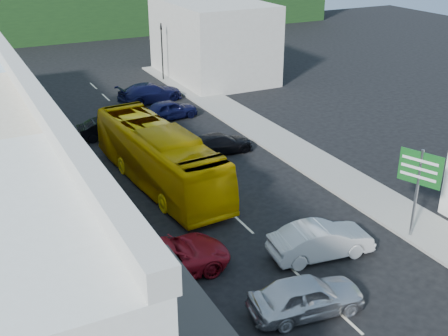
% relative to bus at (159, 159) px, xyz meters
% --- Properties ---
extents(ground, '(120.00, 120.00, 0.00)m').
position_rel_bus_xyz_m(ground, '(1.96, -10.10, -1.55)').
color(ground, black).
rests_on(ground, ground).
extents(sidewalk_left, '(3.00, 52.00, 0.15)m').
position_rel_bus_xyz_m(sidewalk_left, '(-5.54, -0.10, -1.48)').
color(sidewalk_left, gray).
rests_on(sidewalk_left, ground).
extents(sidewalk_right, '(3.00, 52.00, 0.15)m').
position_rel_bus_xyz_m(sidewalk_right, '(9.46, -0.10, -1.48)').
color(sidewalk_right, gray).
rests_on(sidewalk_right, ground).
extents(distant_block_right, '(8.00, 12.00, 7.00)m').
position_rel_bus_xyz_m(distant_block_right, '(12.96, 19.90, 1.95)').
color(distant_block_right, '#B7B2A8').
rests_on(distant_block_right, ground).
extents(bus, '(3.36, 11.75, 3.10)m').
position_rel_bus_xyz_m(bus, '(0.00, 0.00, 0.00)').
color(bus, '#DCAA02').
rests_on(bus, ground).
extents(car_silver, '(4.60, 2.38, 1.40)m').
position_rel_bus_xyz_m(car_silver, '(0.83, -13.20, -0.85)').
color(car_silver, silver).
rests_on(car_silver, ground).
extents(car_white, '(4.59, 2.35, 1.40)m').
position_rel_bus_xyz_m(car_white, '(3.67, -10.20, -0.85)').
color(car_white, silver).
rests_on(car_white, ground).
extents(car_red, '(4.67, 2.07, 1.40)m').
position_rel_bus_xyz_m(car_red, '(-2.88, -8.40, -0.85)').
color(car_red, maroon).
rests_on(car_red, ground).
extents(car_black_near, '(4.52, 1.89, 1.40)m').
position_rel_bus_xyz_m(car_black_near, '(5.06, 2.60, -0.85)').
color(car_black_near, black).
rests_on(car_black_near, ground).
extents(car_navy_mid, '(4.59, 2.34, 1.40)m').
position_rel_bus_xyz_m(car_navy_mid, '(4.69, 10.27, -0.85)').
color(car_navy_mid, black).
rests_on(car_navy_mid, ground).
extents(car_black_far, '(4.49, 2.03, 1.40)m').
position_rel_bus_xyz_m(car_black_far, '(-0.48, 8.52, -0.85)').
color(car_black_far, black).
rests_on(car_black_far, ground).
extents(car_navy_far, '(4.70, 2.40, 1.40)m').
position_rel_bus_xyz_m(car_navy_far, '(4.90, 15.02, -0.85)').
color(car_navy_far, black).
rests_on(car_navy_far, ground).
extents(pedestrian_left, '(0.40, 0.60, 1.70)m').
position_rel_bus_xyz_m(pedestrian_left, '(-5.99, -9.87, -0.55)').
color(pedestrian_left, black).
rests_on(pedestrian_left, sidewalk_left).
extents(direction_sign, '(1.60, 2.16, 4.46)m').
position_rel_bus_xyz_m(direction_sign, '(8.36, -10.85, 0.68)').
color(direction_sign, '#13561C').
rests_on(direction_sign, ground).
extents(traffic_signal, '(1.02, 1.30, 5.26)m').
position_rel_bus_xyz_m(traffic_signal, '(8.23, 20.69, 1.08)').
color(traffic_signal, black).
rests_on(traffic_signal, ground).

